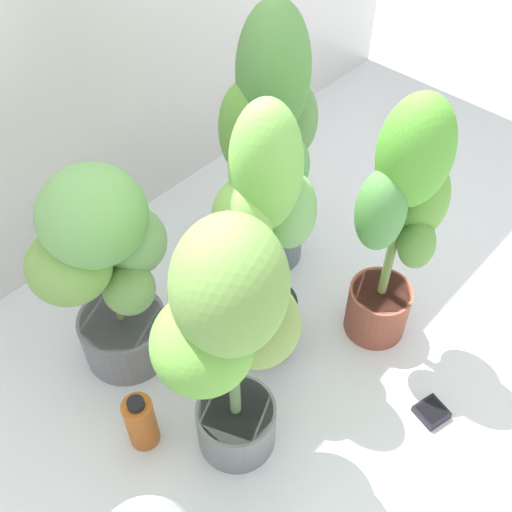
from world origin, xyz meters
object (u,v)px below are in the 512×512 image
at_px(potted_plant_back_right, 271,136).
at_px(potted_plant_center, 263,235).
at_px(potted_plant_back_left, 105,266).
at_px(potted_plant_front_right, 400,221).
at_px(nutrient_bottle, 141,422).
at_px(hygrometer_box, 431,412).
at_px(potted_plant_front_left, 229,333).

distance_m(potted_plant_back_right, potted_plant_center, 0.38).
bearing_deg(potted_plant_back_left, potted_plant_front_right, -40.42).
xyz_separation_m(potted_plant_back_left, potted_plant_center, (0.31, -0.28, 0.08)).
relative_size(potted_plant_back_right, potted_plant_front_right, 1.07).
bearing_deg(nutrient_bottle, hygrometer_box, -42.34).
relative_size(potted_plant_center, hygrometer_box, 8.90).
distance_m(potted_plant_front_left, potted_plant_back_left, 0.45).
relative_size(potted_plant_back_left, hygrometer_box, 7.12).
bearing_deg(potted_plant_back_right, potted_plant_front_right, -91.23).
height_order(potted_plant_back_left, nutrient_bottle, potted_plant_back_left).
xyz_separation_m(potted_plant_center, hygrometer_box, (0.14, -0.52, -0.46)).
relative_size(potted_plant_front_left, potted_plant_center, 0.94).
bearing_deg(potted_plant_front_left, hygrometer_box, -39.88).
bearing_deg(potted_plant_back_right, potted_plant_back_left, 175.89).
xyz_separation_m(potted_plant_back_right, potted_plant_center, (-0.29, -0.23, -0.03)).
xyz_separation_m(potted_plant_back_left, nutrient_bottle, (-0.15, -0.25, -0.31)).
height_order(potted_plant_front_right, nutrient_bottle, potted_plant_front_right).
relative_size(hygrometer_box, nutrient_bottle, 0.49).
xyz_separation_m(potted_plant_back_right, potted_plant_back_left, (-0.60, 0.04, -0.11)).
height_order(potted_plant_center, nutrient_bottle, potted_plant_center).
bearing_deg(potted_plant_front_right, potted_plant_center, 141.35).
relative_size(potted_plant_back_right, potted_plant_front_left, 1.12).
bearing_deg(potted_plant_back_right, potted_plant_center, -141.34).
bearing_deg(potted_plant_center, potted_plant_front_left, -150.72).
relative_size(potted_plant_back_right, potted_plant_center, 1.05).
relative_size(potted_plant_front_left, potted_plant_back_left, 1.17).
xyz_separation_m(potted_plant_center, potted_plant_front_right, (0.28, -0.23, -0.01)).
distance_m(potted_plant_front_left, nutrient_bottle, 0.48).
bearing_deg(hygrometer_box, nutrient_bottle, -117.12).
distance_m(potted_plant_back_right, potted_plant_back_left, 0.61).
relative_size(potted_plant_back_left, potted_plant_front_right, 0.82).
xyz_separation_m(potted_plant_front_right, hygrometer_box, (-0.14, -0.30, -0.46)).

